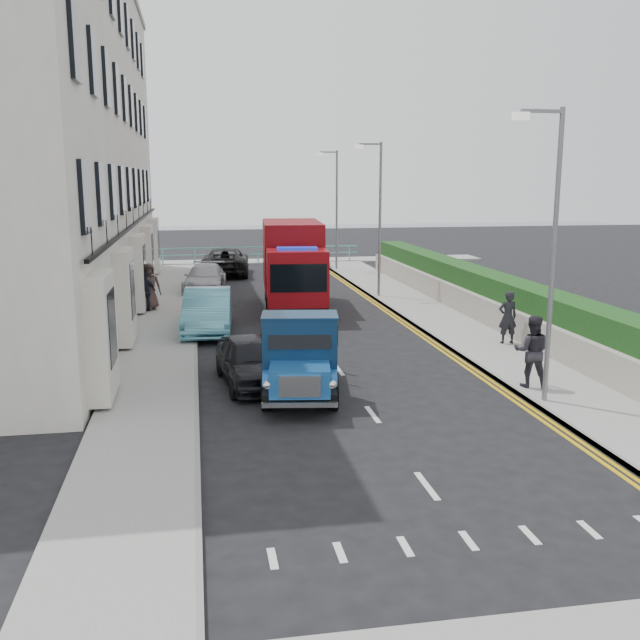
# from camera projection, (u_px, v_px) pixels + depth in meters

# --- Properties ---
(ground) EXTENTS (120.00, 120.00, 0.00)m
(ground) POSITION_uv_depth(u_px,v_px,m) (354.00, 390.00, 18.57)
(ground) COLOR black
(ground) RESTS_ON ground
(pavement_west) EXTENTS (2.40, 38.00, 0.12)m
(pavement_west) POSITION_uv_depth(u_px,v_px,m) (164.00, 326.00, 26.37)
(pavement_west) COLOR gray
(pavement_west) RESTS_ON ground
(pavement_east) EXTENTS (2.60, 38.00, 0.12)m
(pavement_east) POSITION_uv_depth(u_px,v_px,m) (435.00, 316.00, 28.15)
(pavement_east) COLOR gray
(pavement_east) RESTS_ON ground
(promenade) EXTENTS (30.00, 2.50, 0.12)m
(promenade) POSITION_uv_depth(u_px,v_px,m) (257.00, 262.00, 46.57)
(promenade) COLOR gray
(promenade) RESTS_ON ground
(sea_plane) EXTENTS (120.00, 120.00, 0.00)m
(sea_plane) POSITION_uv_depth(u_px,v_px,m) (232.00, 229.00, 76.53)
(sea_plane) COLOR slate
(sea_plane) RESTS_ON ground
(terrace_west) EXTENTS (6.31, 30.20, 14.25)m
(terrace_west) POSITION_uv_depth(u_px,v_px,m) (50.00, 133.00, 28.12)
(terrace_west) COLOR silver
(terrace_west) RESTS_ON ground
(garden_east) EXTENTS (1.45, 28.00, 1.75)m
(garden_east) POSITION_uv_depth(u_px,v_px,m) (482.00, 294.00, 28.31)
(garden_east) COLOR #B2AD9E
(garden_east) RESTS_ON ground
(seafront_railing) EXTENTS (13.00, 0.08, 1.11)m
(seafront_railing) POSITION_uv_depth(u_px,v_px,m) (258.00, 255.00, 45.70)
(seafront_railing) COLOR #59B2A5
(seafront_railing) RESTS_ON ground
(lamp_near) EXTENTS (1.23, 0.18, 7.00)m
(lamp_near) POSITION_uv_depth(u_px,v_px,m) (549.00, 241.00, 16.56)
(lamp_near) COLOR slate
(lamp_near) RESTS_ON ground
(lamp_mid) EXTENTS (1.23, 0.18, 7.00)m
(lamp_mid) POSITION_uv_depth(u_px,v_px,m) (377.00, 210.00, 32.02)
(lamp_mid) COLOR slate
(lamp_mid) RESTS_ON ground
(lamp_far) EXTENTS (1.23, 0.18, 7.00)m
(lamp_far) POSITION_uv_depth(u_px,v_px,m) (335.00, 203.00, 41.68)
(lamp_far) COLOR slate
(lamp_far) RESTS_ON ground
(bedford_lorry) EXTENTS (2.43, 4.77, 2.17)m
(bedford_lorry) POSITION_uv_depth(u_px,v_px,m) (300.00, 361.00, 17.55)
(bedford_lorry) COLOR black
(bedford_lorry) RESTS_ON ground
(red_lorry) EXTENTS (2.87, 7.08, 3.62)m
(red_lorry) POSITION_uv_depth(u_px,v_px,m) (293.00, 263.00, 29.73)
(red_lorry) COLOR black
(red_lorry) RESTS_ON ground
(parked_car_front) EXTENTS (1.95, 3.99, 1.31)m
(parked_car_front) POSITION_uv_depth(u_px,v_px,m) (251.00, 360.00, 18.97)
(parked_car_front) COLOR black
(parked_car_front) RESTS_ON ground
(parked_car_mid) EXTENTS (1.93, 4.79, 1.55)m
(parked_car_mid) POSITION_uv_depth(u_px,v_px,m) (208.00, 311.00, 25.39)
(parked_car_mid) COLOR #60B6CF
(parked_car_mid) RESTS_ON ground
(parked_car_rear) EXTENTS (2.39, 4.72, 1.31)m
(parked_car_rear) POSITION_uv_depth(u_px,v_px,m) (205.00, 278.00, 34.46)
(parked_car_rear) COLOR #A6A5AA
(parked_car_rear) RESTS_ON ground
(seafront_car_left) EXTENTS (2.99, 5.75, 1.55)m
(seafront_car_left) POSITION_uv_depth(u_px,v_px,m) (225.00, 261.00, 40.63)
(seafront_car_left) COLOR black
(seafront_car_left) RESTS_ON ground
(seafront_car_right) EXTENTS (1.82, 4.02, 1.34)m
(seafront_car_right) POSITION_uv_depth(u_px,v_px,m) (314.00, 256.00, 44.49)
(seafront_car_right) COLOR silver
(seafront_car_right) RESTS_ON ground
(pedestrian_east_near) EXTENTS (0.63, 0.42, 1.74)m
(pedestrian_east_near) POSITION_uv_depth(u_px,v_px,m) (508.00, 317.00, 23.14)
(pedestrian_east_near) COLOR black
(pedestrian_east_near) RESTS_ON pavement_east
(pedestrian_east_far) EXTENTS (1.12, 1.02, 1.88)m
(pedestrian_east_far) POSITION_uv_depth(u_px,v_px,m) (532.00, 351.00, 18.30)
(pedestrian_east_far) COLOR #2B2831
(pedestrian_east_far) RESTS_ON pavement_east
(pedestrian_west_near) EXTENTS (0.98, 0.89, 1.61)m
(pedestrian_west_near) POSITION_uv_depth(u_px,v_px,m) (145.00, 292.00, 28.72)
(pedestrian_west_near) COLOR black
(pedestrian_west_near) RESTS_ON pavement_west
(pedestrian_west_far) EXTENTS (0.98, 0.69, 1.91)m
(pedestrian_west_far) POSITION_uv_depth(u_px,v_px,m) (149.00, 286.00, 29.11)
(pedestrian_west_far) COLOR #42352F
(pedestrian_west_far) RESTS_ON pavement_west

